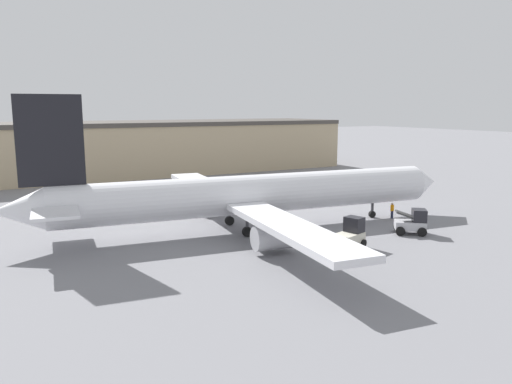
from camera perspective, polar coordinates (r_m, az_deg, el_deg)
ground_plane at (r=47.60m, az=0.00°, el=-4.24°), size 400.00×400.00×0.00m
terminal_building at (r=89.88m, az=-14.00°, el=4.94°), size 76.46×18.18×9.05m
airplane at (r=46.51m, az=-1.26°, el=-0.34°), size 43.74×40.03×12.45m
ground_crew_worker at (r=53.86m, az=15.30°, el=-1.99°), size 0.36×0.36×1.65m
baggage_tug at (r=41.95m, az=10.76°, el=-4.76°), size 2.92×2.49×2.48m
belt_loader_truck at (r=47.69m, az=17.46°, el=-3.32°), size 3.36×3.23×2.31m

